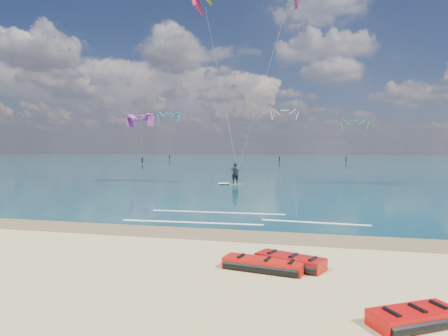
{
  "coord_description": "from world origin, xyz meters",
  "views": [
    {
      "loc": [
        5.06,
        -12.56,
        3.5
      ],
      "look_at": [
        0.12,
        8.0,
        2.44
      ],
      "focal_mm": 32.0,
      "sensor_mm": 36.0,
      "label": 1
    }
  ],
  "objects_px": {
    "packed_kite_mid": "(290,267)",
    "packed_kite_right": "(414,325)",
    "kitesurfer_main": "(241,72)",
    "packed_kite_left": "(263,270)"
  },
  "relations": [
    {
      "from": "packed_kite_mid",
      "to": "packed_kite_right",
      "type": "bearing_deg",
      "value": -29.08
    },
    {
      "from": "packed_kite_mid",
      "to": "packed_kite_right",
      "type": "height_order",
      "value": "packed_kite_mid"
    },
    {
      "from": "packed_kite_right",
      "to": "kitesurfer_main",
      "type": "bearing_deg",
      "value": 77.03
    },
    {
      "from": "packed_kite_mid",
      "to": "packed_kite_right",
      "type": "distance_m",
      "value": 4.27
    },
    {
      "from": "packed_kite_left",
      "to": "packed_kite_right",
      "type": "distance_m",
      "value": 4.42
    },
    {
      "from": "kitesurfer_main",
      "to": "packed_kite_right",
      "type": "bearing_deg",
      "value": -109.09
    },
    {
      "from": "packed_kite_mid",
      "to": "packed_kite_right",
      "type": "relative_size",
      "value": 1.13
    },
    {
      "from": "packed_kite_left",
      "to": "kitesurfer_main",
      "type": "distance_m",
      "value": 25.96
    },
    {
      "from": "packed_kite_right",
      "to": "packed_kite_mid",
      "type": "bearing_deg",
      "value": 97.25
    },
    {
      "from": "packed_kite_left",
      "to": "packed_kite_right",
      "type": "height_order",
      "value": "same"
    }
  ]
}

